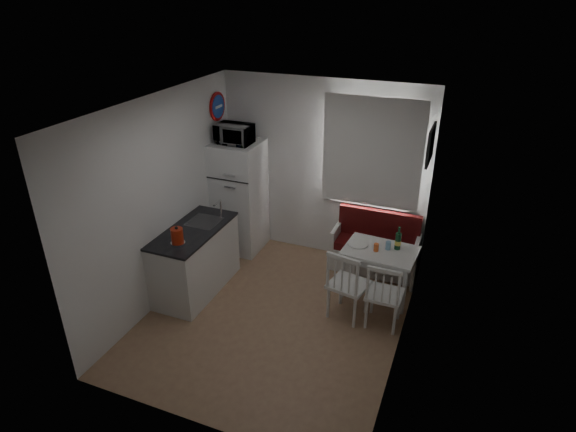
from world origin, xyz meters
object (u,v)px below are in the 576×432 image
at_px(bench, 375,252).
at_px(microwave, 234,134).
at_px(dining_table, 380,255).
at_px(kitchen_counter, 196,259).
at_px(fridge, 239,197).
at_px(chair_left, 347,280).
at_px(chair_right, 384,290).
at_px(wine_bottle, 398,238).
at_px(kettle, 177,236).

distance_m(bench, microwave, 2.58).
bearing_deg(dining_table, kitchen_counter, -157.28).
distance_m(bench, dining_table, 0.70).
height_order(fridge, microwave, microwave).
bearing_deg(microwave, dining_table, -11.05).
relative_size(bench, chair_left, 2.36).
distance_m(chair_right, wine_bottle, 0.81).
distance_m(chair_right, fridge, 2.70).
xyz_separation_m(kitchen_counter, bench, (2.09, 1.35, -0.17)).
bearing_deg(bench, fridge, -177.01).
bearing_deg(chair_right, fridge, 154.81).
height_order(dining_table, fridge, fridge).
height_order(bench, chair_left, chair_left).
bearing_deg(kitchen_counter, wine_bottle, 19.28).
distance_m(chair_left, microwave, 2.59).
xyz_separation_m(bench, dining_table, (0.18, -0.60, 0.31)).
relative_size(chair_right, microwave, 0.95).
distance_m(kitchen_counter, chair_right, 2.45).
distance_m(chair_left, wine_bottle, 0.92).
relative_size(chair_right, kettle, 2.02).
height_order(fridge, kettle, fridge).
bearing_deg(wine_bottle, dining_table, -152.07).
xyz_separation_m(dining_table, wine_bottle, (0.19, 0.10, 0.23)).
bearing_deg(wine_bottle, bench, 126.28).
relative_size(kitchen_counter, wine_bottle, 4.23).
bearing_deg(chair_left, kitchen_counter, -165.99).
bearing_deg(chair_right, dining_table, 106.04).
height_order(dining_table, microwave, microwave).
bearing_deg(chair_left, fridge, 161.34).
bearing_deg(bench, chair_left, -93.40).
xyz_separation_m(bench, wine_bottle, (0.36, -0.50, 0.55)).
relative_size(bench, fridge, 0.72).
xyz_separation_m(bench, chair_right, (0.36, -1.26, 0.25)).
xyz_separation_m(kitchen_counter, wine_bottle, (2.45, 0.86, 0.38)).
bearing_deg(wine_bottle, kettle, -152.29).
height_order(dining_table, wine_bottle, wine_bottle).
height_order(chair_left, microwave, microwave).
distance_m(fridge, microwave, 0.98).
bearing_deg(fridge, microwave, -90.00).
bearing_deg(fridge, chair_left, -30.08).
bearing_deg(chair_right, bench, 106.24).
distance_m(chair_left, chair_right, 0.44).
bearing_deg(kettle, chair_left, 14.15).
height_order(dining_table, chair_left, chair_left).
relative_size(bench, dining_table, 1.28).
distance_m(kitchen_counter, bench, 2.49).
bearing_deg(wine_bottle, fridge, 170.94).
bearing_deg(kitchen_counter, kettle, -83.01).
xyz_separation_m(dining_table, chair_right, (0.19, -0.66, -0.06)).
distance_m(fridge, wine_bottle, 2.46).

